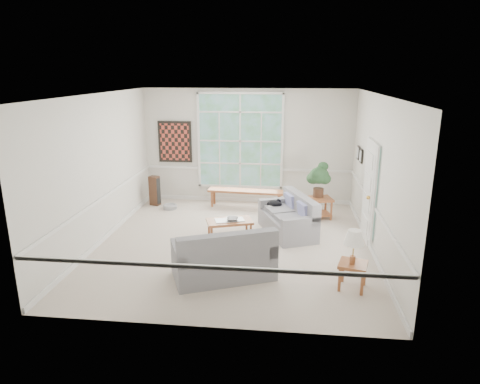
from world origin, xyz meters
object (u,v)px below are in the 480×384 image
Objects in this scene: loveseat_front at (223,252)px; side_table at (352,276)px; loveseat_right at (287,215)px; coffee_table at (230,228)px; end_table at (320,208)px.

side_table is (2.14, -0.19, -0.23)m from loveseat_front.
loveseat_front reaches higher than loveseat_right.
end_table reaches higher than coffee_table.
end_table is at bearing 37.67° from loveseat_front.
loveseat_right is 1.28m from coffee_table.
coffee_table is at bearing -144.93° from end_table.
loveseat_right is at bearing -4.42° from coffee_table.
coffee_table is at bearing 171.67° from loveseat_right.
side_table is (0.27, -3.47, -0.03)m from end_table.
end_table is at bearing 94.49° from side_table.
loveseat_right is 0.93× the size of loveseat_front.
loveseat_front is at bearing -104.13° from coffee_table.
loveseat_front is 1.89m from coffee_table.
loveseat_right is 2.42m from loveseat_front.
loveseat_right is 2.60m from side_table.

